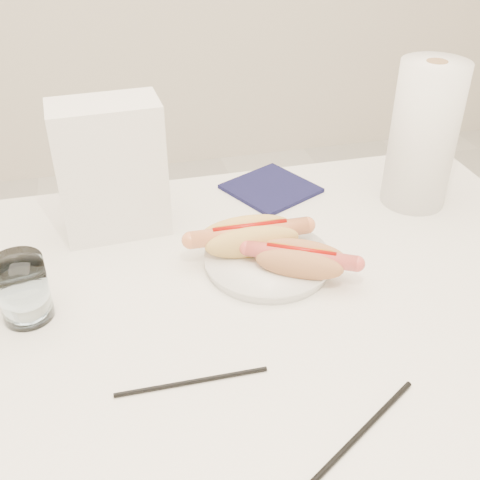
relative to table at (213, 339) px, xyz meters
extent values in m
cube|color=white|center=(0.00, 0.00, 0.04)|extent=(1.20, 0.80, 0.04)
cylinder|color=silver|center=(0.54, 0.34, -0.34)|extent=(0.04, 0.04, 0.71)
cylinder|color=white|center=(0.11, 0.08, 0.07)|extent=(0.25, 0.25, 0.02)
ellipsoid|color=#E4B45B|center=(0.08, 0.09, 0.10)|extent=(0.15, 0.04, 0.05)
ellipsoid|color=#E4B45B|center=(0.08, 0.12, 0.10)|extent=(0.15, 0.04, 0.05)
ellipsoid|color=#E4B45B|center=(0.08, 0.11, 0.09)|extent=(0.14, 0.06, 0.03)
cylinder|color=#DC7D4D|center=(0.08, 0.11, 0.11)|extent=(0.19, 0.03, 0.03)
cylinder|color=#990A05|center=(0.08, 0.11, 0.12)|extent=(0.12, 0.01, 0.01)
ellipsoid|color=#C37E4C|center=(0.14, 0.02, 0.10)|extent=(0.13, 0.09, 0.04)
ellipsoid|color=#C37E4C|center=(0.15, 0.05, 0.10)|extent=(0.13, 0.09, 0.04)
ellipsoid|color=#C37E4C|center=(0.14, 0.03, 0.09)|extent=(0.13, 0.10, 0.02)
cylinder|color=#D6524B|center=(0.14, 0.03, 0.10)|extent=(0.16, 0.10, 0.02)
cylinder|color=#990A05|center=(0.14, 0.03, 0.11)|extent=(0.09, 0.06, 0.01)
cylinder|color=white|center=(-0.25, 0.05, 0.11)|extent=(0.07, 0.07, 0.10)
cylinder|color=black|center=(-0.05, -0.13, 0.06)|extent=(0.19, 0.01, 0.01)
cylinder|color=black|center=(0.11, -0.26, 0.06)|extent=(0.19, 0.12, 0.01)
cube|color=white|center=(-0.11, 0.25, 0.17)|extent=(0.17, 0.10, 0.23)
cube|color=#101134|center=(0.18, 0.31, 0.06)|extent=(0.19, 0.19, 0.01)
cylinder|color=white|center=(0.42, 0.21, 0.19)|extent=(0.15, 0.15, 0.26)
camera|label=1|loc=(-0.12, -0.63, 0.60)|focal=43.54mm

